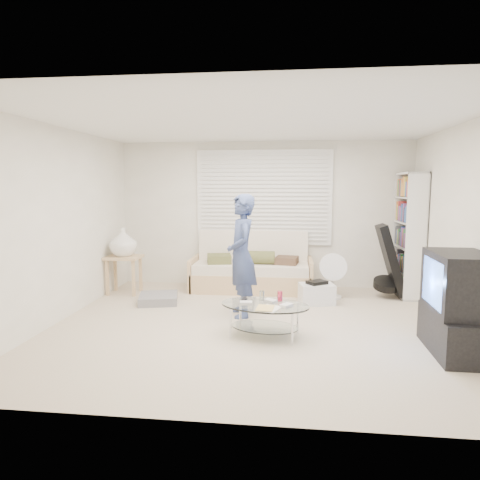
# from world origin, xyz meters

# --- Properties ---
(ground) EXTENTS (5.00, 5.00, 0.00)m
(ground) POSITION_xyz_m (0.00, 0.00, 0.00)
(ground) COLOR #B6A88E
(ground) RESTS_ON ground
(room_shell) EXTENTS (5.02, 4.52, 2.51)m
(room_shell) POSITION_xyz_m (0.00, 0.48, 1.63)
(room_shell) COLOR silver
(room_shell) RESTS_ON ground
(window_blinds) EXTENTS (2.32, 0.08, 1.62)m
(window_blinds) POSITION_xyz_m (0.00, 2.20, 1.55)
(window_blinds) COLOR silver
(window_blinds) RESTS_ON ground
(futon_sofa) EXTENTS (2.02, 0.81, 0.98)m
(futon_sofa) POSITION_xyz_m (-0.18, 1.87, 0.32)
(futon_sofa) COLOR tan
(futon_sofa) RESTS_ON ground
(grey_floor_pillow) EXTENTS (0.67, 0.67, 0.13)m
(grey_floor_pillow) POSITION_xyz_m (-1.50, 0.91, 0.06)
(grey_floor_pillow) COLOR slate
(grey_floor_pillow) RESTS_ON ground
(side_table) EXTENTS (0.54, 0.44, 1.08)m
(side_table) POSITION_xyz_m (-2.22, 1.39, 0.80)
(side_table) COLOR tan
(side_table) RESTS_ON ground
(bookshelf) EXTENTS (0.31, 0.82, 1.96)m
(bookshelf) POSITION_xyz_m (2.32, 1.80, 0.98)
(bookshelf) COLOR white
(bookshelf) RESTS_ON ground
(guitar_case) EXTENTS (0.48, 0.43, 1.13)m
(guitar_case) POSITION_xyz_m (2.01, 1.60, 0.51)
(guitar_case) COLOR black
(guitar_case) RESTS_ON ground
(floor_fan) EXTENTS (0.43, 0.29, 0.71)m
(floor_fan) POSITION_xyz_m (1.13, 1.49, 0.42)
(floor_fan) COLOR white
(floor_fan) RESTS_ON ground
(storage_bin) EXTENTS (0.56, 0.44, 0.35)m
(storage_bin) POSITION_xyz_m (0.86, 1.13, 0.16)
(storage_bin) COLOR white
(storage_bin) RESTS_ON ground
(tv_unit) EXTENTS (0.56, 0.99, 1.07)m
(tv_unit) POSITION_xyz_m (2.20, -0.64, 0.52)
(tv_unit) COLOR black
(tv_unit) RESTS_ON ground
(coffee_table) EXTENTS (1.13, 0.82, 0.51)m
(coffee_table) POSITION_xyz_m (0.18, -0.36, 0.31)
(coffee_table) COLOR silver
(coffee_table) RESTS_ON ground
(standing_person) EXTENTS (0.54, 0.68, 1.64)m
(standing_person) POSITION_xyz_m (-0.18, 0.42, 0.82)
(standing_person) COLOR #334D70
(standing_person) RESTS_ON ground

